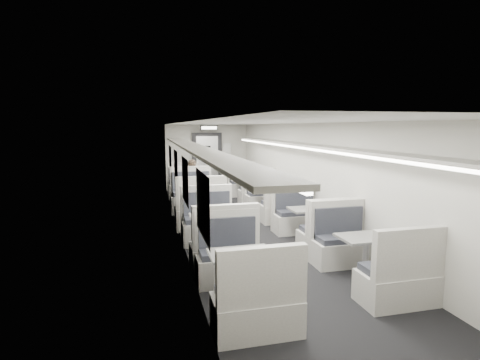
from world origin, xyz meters
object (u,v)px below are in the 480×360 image
booth_left_c (215,235)px  exit_sign (209,128)px  booth_right_d (366,258)px  booth_left_b (196,203)px  booth_right_b (271,202)px  booth_left_a (187,190)px  booth_left_d (241,277)px  booth_right_a (250,188)px  booth_right_c (310,225)px  passenger (193,184)px  vestibule_door (207,162)px

booth_left_c → exit_sign: 7.05m
booth_left_c → booth_right_d: size_ratio=1.06×
booth_left_b → booth_right_b: 2.00m
booth_left_a → exit_sign: exit_sign is taller
booth_left_d → exit_sign: (1.00, 8.64, 1.92)m
booth_left_b → booth_right_a: size_ratio=1.09×
booth_right_b → booth_right_d: 4.41m
booth_right_c → passenger: 4.20m
exit_sign → booth_left_c: bearing=-98.5°
booth_left_b → booth_right_c: (2.00, -2.44, -0.06)m
booth_left_a → vestibule_door: (1.00, 2.22, 0.66)m
booth_right_a → booth_left_d: bearing=-106.4°
booth_left_b → passenger: passenger is taller
booth_left_d → exit_sign: exit_sign is taller
booth_right_c → exit_sign: exit_sign is taller
booth_right_b → booth_left_d: bearing=-113.2°
booth_left_b → vestibule_door: bearing=77.3°
booth_right_c → booth_right_d: (0.00, -2.00, 0.00)m
booth_left_b → booth_left_c: (0.00, -2.75, -0.03)m
booth_right_d → booth_left_a: bearing=106.7°
booth_right_a → vestibule_door: 2.62m
passenger → vestibule_door: bearing=57.9°
booth_right_b → exit_sign: 4.54m
booth_left_a → booth_right_d: bearing=-73.3°
booth_left_b → booth_right_d: size_ratio=1.15×
booth_left_c → vestibule_door: size_ratio=1.02×
booth_left_b → booth_right_a: 2.91m
booth_left_d → booth_right_c: (2.00, 2.24, -0.00)m
booth_left_c → booth_right_a: (2.00, 4.87, -0.00)m
booth_left_d → booth_right_d: size_ratio=1.00×
booth_left_d → exit_sign: size_ratio=3.24×
booth_right_a → exit_sign: 2.83m
booth_right_a → booth_right_c: size_ratio=1.06×
booth_left_d → booth_right_a: 7.09m
booth_left_a → booth_left_c: bearing=-90.0°
vestibule_door → exit_sign: bearing=-90.0°
booth_right_d → exit_sign: bearing=96.8°
booth_left_b → exit_sign: 4.49m
booth_left_c → booth_right_d: (2.00, -1.69, -0.02)m
booth_right_a → exit_sign: bearing=118.5°
booth_left_a → booth_right_c: size_ratio=1.07×
booth_right_a → booth_right_c: booth_right_a is taller
booth_left_d → booth_right_c: bearing=48.3°
booth_left_d → booth_right_a: (2.00, 6.80, 0.02)m
booth_left_a → exit_sign: 2.76m
booth_left_c → booth_left_d: bearing=-90.0°
booth_left_d → booth_right_b: booth_right_b is taller
booth_left_a → booth_left_d: (0.00, -6.91, -0.02)m
booth_right_b → vestibule_door: (-1.00, 4.48, 0.68)m
booth_left_b → booth_right_b: bearing=-0.8°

